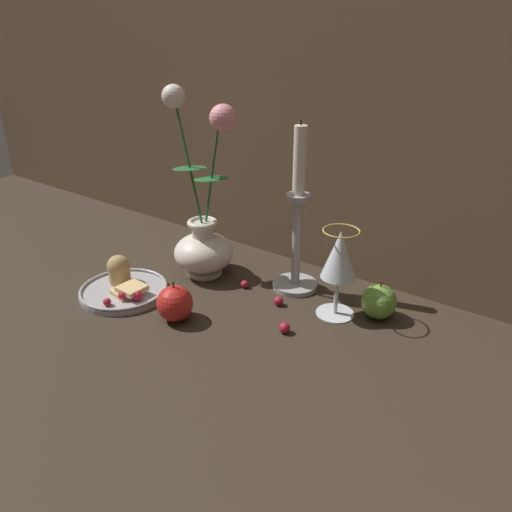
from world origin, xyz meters
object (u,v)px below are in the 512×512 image
vase (204,232)px  apple_beside_vase (379,302)px  plate_with_pastries (123,286)px  wine_glass (339,258)px  apple_near_glass (175,303)px  candlestick (297,230)px

vase → apple_beside_vase: vase is taller
plate_with_pastries → wine_glass: (0.38, 0.18, 0.10)m
vase → plate_with_pastries: (-0.08, -0.16, -0.08)m
vase → apple_near_glass: 0.20m
wine_glass → candlestick: size_ratio=0.50×
vase → wine_glass: bearing=3.5°
vase → candlestick: vase is taller
vase → apple_beside_vase: (0.38, 0.06, -0.06)m
plate_with_pastries → apple_near_glass: 0.16m
vase → apple_near_glass: bearing=-65.4°
plate_with_pastries → apple_beside_vase: (0.45, 0.22, 0.02)m
apple_beside_vase → plate_with_pastries: bearing=-154.3°
wine_glass → apple_near_glass: (-0.23, -0.19, -0.08)m
candlestick → vase: bearing=-161.7°
apple_beside_vase → apple_near_glass: 0.37m
plate_with_pastries → candlestick: bearing=40.1°
vase → plate_with_pastries: size_ratio=2.23×
apple_beside_vase → apple_near_glass: size_ratio=0.97×
vase → apple_beside_vase: 0.39m
candlestick → wine_glass: bearing=-20.9°
wine_glass → candlestick: (-0.12, 0.04, 0.01)m
candlestick → apple_beside_vase: candlestick is taller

